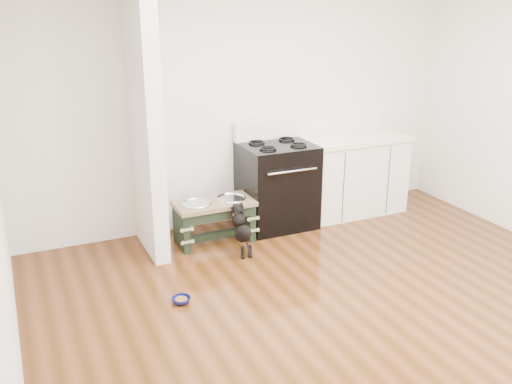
{
  "coord_description": "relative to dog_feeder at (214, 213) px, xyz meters",
  "views": [
    {
      "loc": [
        -2.4,
        -3.14,
        2.43
      ],
      "look_at": [
        -0.23,
        1.66,
        0.61
      ],
      "focal_mm": 40.0,
      "sensor_mm": 36.0,
      "label": 1
    }
  ],
  "objects": [
    {
      "name": "ground",
      "position": [
        0.54,
        -2.01,
        -0.32
      ],
      "size": [
        5.0,
        5.0,
        0.0
      ],
      "primitive_type": "plane",
      "color": "#3F220B",
      "rests_on": "ground"
    },
    {
      "name": "room_shell",
      "position": [
        0.54,
        -2.01,
        1.3
      ],
      "size": [
        5.0,
        5.0,
        5.0
      ],
      "color": "silver",
      "rests_on": "ground"
    },
    {
      "name": "partition_wall",
      "position": [
        -0.63,
        0.09,
        1.03
      ],
      "size": [
        0.15,
        0.8,
        2.7
      ],
      "primitive_type": "cube",
      "color": "silver",
      "rests_on": "ground"
    },
    {
      "name": "oven_range",
      "position": [
        0.79,
        0.15,
        0.16
      ],
      "size": [
        0.76,
        0.69,
        1.14
      ],
      "color": "black",
      "rests_on": "ground"
    },
    {
      "name": "cabinet_run",
      "position": [
        1.77,
        0.17,
        0.14
      ],
      "size": [
        1.24,
        0.64,
        0.91
      ],
      "color": "silver",
      "rests_on": "ground"
    },
    {
      "name": "dog_feeder",
      "position": [
        0.0,
        0.0,
        0.0
      ],
      "size": [
        0.81,
        0.43,
        0.46
      ],
      "color": "black",
      "rests_on": "ground"
    },
    {
      "name": "puppy",
      "position": [
        0.14,
        -0.37,
        -0.05
      ],
      "size": [
        0.14,
        0.42,
        0.49
      ],
      "color": "black",
      "rests_on": "ground"
    },
    {
      "name": "floor_bowl",
      "position": [
        -0.7,
        -1.07,
        -0.29
      ],
      "size": [
        0.17,
        0.17,
        0.05
      ],
      "rotation": [
        0.0,
        0.0,
        -0.05
      ],
      "color": "#0C1258",
      "rests_on": "ground"
    }
  ]
}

